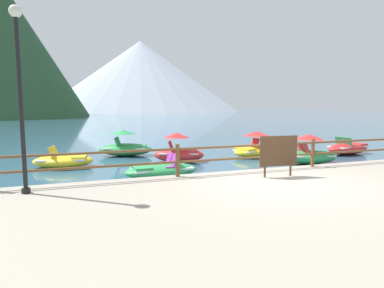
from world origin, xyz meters
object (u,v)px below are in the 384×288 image
object	(u,v)px
pedal_boat_1	(125,147)
pedal_boat_5	(161,170)
sign_board	(278,152)
pedal_boat_0	(348,148)
pedal_boat_6	(310,154)
pedal_boat_2	(64,161)
pedal_boat_3	(179,152)
pedal_boat_4	(255,148)
lamp_post	(20,83)

from	to	relation	value
pedal_boat_1	pedal_boat_5	world-z (taller)	pedal_boat_1
sign_board	pedal_boat_0	bearing A→B (deg)	33.31
pedal_boat_0	pedal_boat_6	bearing A→B (deg)	-156.11
pedal_boat_2	pedal_boat_5	size ratio (longest dim) A/B	0.95
pedal_boat_2	sign_board	bearing A→B (deg)	-44.54
pedal_boat_5	pedal_boat_0	bearing A→B (deg)	11.77
pedal_boat_3	pedal_boat_5	xyz separation A→B (m)	(-1.52, -2.85, -0.18)
pedal_boat_4	pedal_boat_0	bearing A→B (deg)	-11.45
pedal_boat_0	pedal_boat_3	distance (m)	8.70
pedal_boat_1	pedal_boat_3	distance (m)	3.19
pedal_boat_6	pedal_boat_3	bearing A→B (deg)	155.47
pedal_boat_1	lamp_post	bearing A→B (deg)	-114.23
sign_board	pedal_boat_1	distance (m)	8.77
pedal_boat_0	pedal_boat_4	world-z (taller)	pedal_boat_4
lamp_post	pedal_boat_0	xyz separation A→B (m)	(14.07, 4.44, -2.66)
sign_board	pedal_boat_6	size ratio (longest dim) A/B	0.49
pedal_boat_0	pedal_boat_3	bearing A→B (deg)	175.24
pedal_boat_1	pedal_boat_4	world-z (taller)	pedal_boat_1
pedal_boat_2	pedal_boat_0	bearing A→B (deg)	-4.19
pedal_boat_2	pedal_boat_3	xyz separation A→B (m)	(4.70, -0.26, 0.16)
pedal_boat_4	pedal_boat_6	world-z (taller)	pedal_boat_6
pedal_boat_5	pedal_boat_2	bearing A→B (deg)	135.72
pedal_boat_5	sign_board	bearing A→B (deg)	-44.84
pedal_boat_3	pedal_boat_4	size ratio (longest dim) A/B	0.89
pedal_boat_1	pedal_boat_0	bearing A→B (deg)	-17.10
pedal_boat_0	pedal_boat_6	xyz separation A→B (m)	(-3.60, -1.59, 0.11)
pedal_boat_4	pedal_boat_1	bearing A→B (deg)	158.49
pedal_boat_4	sign_board	bearing A→B (deg)	-114.29
pedal_boat_1	pedal_boat_4	xyz separation A→B (m)	(5.82, -2.29, -0.03)
pedal_boat_4	pedal_boat_5	bearing A→B (deg)	-150.24
lamp_post	pedal_boat_4	world-z (taller)	lamp_post
pedal_boat_4	pedal_boat_6	size ratio (longest dim) A/B	1.13
pedal_boat_5	pedal_boat_6	bearing A→B (deg)	4.59
pedal_boat_2	pedal_boat_5	xyz separation A→B (m)	(3.18, -3.10, -0.02)
lamp_post	pedal_boat_2	size ratio (longest dim) A/B	1.71
pedal_boat_1	pedal_boat_3	world-z (taller)	pedal_boat_1
pedal_boat_0	pedal_boat_3	size ratio (longest dim) A/B	1.13
pedal_boat_4	pedal_boat_6	bearing A→B (deg)	-65.17
pedal_boat_3	lamp_post	bearing A→B (deg)	-136.25
pedal_boat_5	pedal_boat_3	bearing A→B (deg)	61.92
sign_board	pedal_boat_3	size ratio (longest dim) A/B	0.49
lamp_post	pedal_boat_2	bearing A→B (deg)	82.66
pedal_boat_2	lamp_post	bearing A→B (deg)	-97.34
pedal_boat_0	pedal_boat_6	size ratio (longest dim) A/B	1.13
sign_board	pedal_boat_4	bearing A→B (deg)	65.71
sign_board	pedal_boat_4	xyz separation A→B (m)	(2.64, 5.84, -0.73)
lamp_post	pedal_boat_4	distance (m)	11.05
pedal_boat_0	pedal_boat_2	xyz separation A→B (m)	(-13.37, 0.98, -0.04)
pedal_boat_0	pedal_boat_4	size ratio (longest dim) A/B	1.00
pedal_boat_6	lamp_post	bearing A→B (deg)	-164.78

